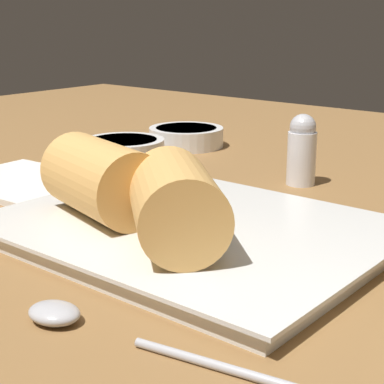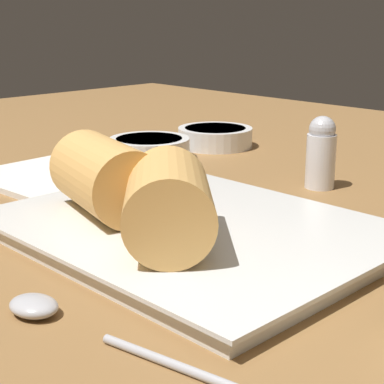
% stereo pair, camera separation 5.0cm
% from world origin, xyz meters
% --- Properties ---
extents(table_surface, '(1.80, 1.40, 0.02)m').
position_xyz_m(table_surface, '(0.00, 0.00, 0.01)').
color(table_surface, olive).
rests_on(table_surface, ground).
extents(serving_plate, '(0.29, 0.23, 0.01)m').
position_xyz_m(serving_plate, '(-0.04, -0.01, 0.03)').
color(serving_plate, silver).
rests_on(serving_plate, table_surface).
extents(roll_front_left, '(0.11, 0.11, 0.06)m').
position_xyz_m(roll_front_left, '(-0.02, -0.05, 0.07)').
color(roll_front_left, '#DBA356').
rests_on(roll_front_left, serving_plate).
extents(roll_front_right, '(0.11, 0.08, 0.06)m').
position_xyz_m(roll_front_right, '(-0.11, -0.04, 0.07)').
color(roll_front_right, '#DBA356').
rests_on(roll_front_right, serving_plate).
extents(dipping_bowl_near, '(0.10, 0.10, 0.03)m').
position_xyz_m(dipping_bowl_near, '(-0.28, 0.16, 0.03)').
color(dipping_bowl_near, white).
rests_on(dipping_bowl_near, table_surface).
extents(dipping_bowl_far, '(0.10, 0.10, 0.03)m').
position_xyz_m(dipping_bowl_far, '(-0.27, 0.26, 0.03)').
color(dipping_bowl_far, white).
rests_on(dipping_bowl_far, table_surface).
extents(spoon, '(0.20, 0.05, 0.01)m').
position_xyz_m(spoon, '(0.02, -0.15, 0.02)').
color(spoon, '#B2B2B7').
rests_on(spoon, table_surface).
extents(napkin, '(0.15, 0.13, 0.01)m').
position_xyz_m(napkin, '(-0.28, 0.01, 0.02)').
color(napkin, silver).
rests_on(napkin, table_surface).
extents(salt_shaker, '(0.03, 0.03, 0.07)m').
position_xyz_m(salt_shaker, '(-0.06, 0.19, 0.06)').
color(salt_shaker, silver).
rests_on(salt_shaker, table_surface).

